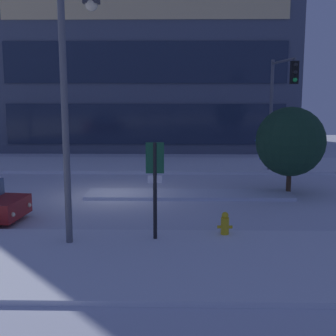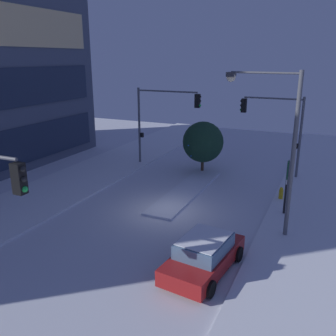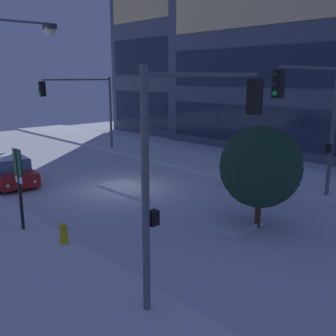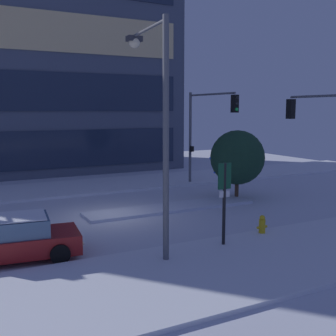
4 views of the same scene
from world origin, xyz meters
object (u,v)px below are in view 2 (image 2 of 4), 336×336
object	(u,v)px
traffic_light_corner_far_right	(162,113)
decorated_tree_median	(203,142)
car_near	(204,255)
parking_info_sign	(287,181)
traffic_light_corner_near_right	(276,122)
street_lamp_arched	(274,131)
fire_hydrant	(281,194)

from	to	relation	value
traffic_light_corner_far_right	decorated_tree_median	size ratio (longest dim) A/B	1.58
car_near	decorated_tree_median	distance (m)	13.48
car_near	parking_info_sign	distance (m)	7.44
traffic_light_corner_near_right	street_lamp_arched	bearing A→B (deg)	97.51
car_near	decorated_tree_median	bearing A→B (deg)	26.24
car_near	parking_info_sign	bearing A→B (deg)	-11.25
street_lamp_arched	decorated_tree_median	world-z (taller)	street_lamp_arched
street_lamp_arched	decorated_tree_median	distance (m)	10.58
car_near	street_lamp_arched	world-z (taller)	street_lamp_arched
traffic_light_corner_far_right	decorated_tree_median	xyz separation A→B (m)	(-0.17, -3.45, -1.91)
traffic_light_corner_far_right	traffic_light_corner_near_right	distance (m)	8.49
traffic_light_corner_far_right	traffic_light_corner_near_right	xyz separation A→B (m)	(1.18, -8.41, -0.24)
parking_info_sign	traffic_light_corner_far_right	bearing A→B (deg)	-32.12
traffic_light_corner_near_right	decorated_tree_median	bearing A→B (deg)	15.24
traffic_light_corner_far_right	fire_hydrant	bearing A→B (deg)	-20.37
car_near	fire_hydrant	xyz separation A→B (m)	(9.16, -1.78, -0.29)
traffic_light_corner_near_right	street_lamp_arched	distance (m)	9.60
car_near	fire_hydrant	size ratio (longest dim) A/B	5.33
car_near	fire_hydrant	world-z (taller)	car_near
car_near	street_lamp_arched	distance (m)	6.55
traffic_light_corner_near_right	parking_info_sign	distance (m)	7.48
car_near	parking_info_sign	xyz separation A→B (m)	(6.98, -2.25, 1.30)
decorated_tree_median	traffic_light_corner_near_right	bearing A→B (deg)	-74.76
car_near	traffic_light_corner_near_right	bearing A→B (deg)	4.74
fire_hydrant	decorated_tree_median	distance (m)	7.41
traffic_light_corner_near_right	parking_info_sign	bearing A→B (deg)	104.38
street_lamp_arched	traffic_light_corner_near_right	bearing A→B (deg)	-77.09
street_lamp_arched	decorated_tree_median	xyz separation A→B (m)	(8.10, 6.20, -2.79)
fire_hydrant	car_near	bearing A→B (deg)	168.98
traffic_light_corner_near_right	parking_info_sign	world-z (taller)	traffic_light_corner_near_right
fire_hydrant	parking_info_sign	size ratio (longest dim) A/B	0.28
car_near	decorated_tree_median	xyz separation A→B (m)	(12.60, 4.49, 1.65)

